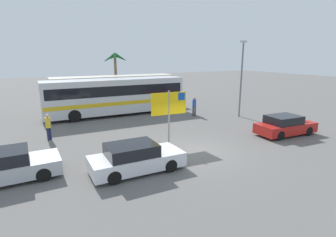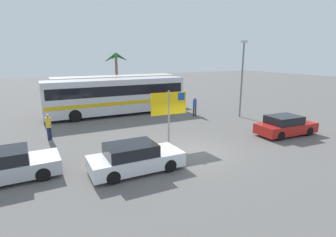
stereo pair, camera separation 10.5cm
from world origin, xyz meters
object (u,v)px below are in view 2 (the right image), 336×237
bus_front_coach (117,95)px  car_red (285,126)px  bus_rear_coach (116,90)px  ferry_sign (170,106)px  car_silver (6,166)px  pedestrian_crossing_lot (195,105)px  pedestrian_by_bus (48,125)px  car_white (135,158)px

bus_front_coach → car_red: 13.82m
bus_rear_coach → car_red: bus_rear_coach is taller
ferry_sign → car_red: ferry_sign is taller
bus_front_coach → car_red: size_ratio=2.93×
car_red → car_silver: (-15.97, 0.82, 0.00)m
pedestrian_crossing_lot → bus_front_coach: bearing=-67.0°
car_silver → pedestrian_by_bus: bearing=67.5°
car_silver → pedestrian_crossing_lot: 15.25m
ferry_sign → car_red: 8.06m
bus_front_coach → car_silver: bus_front_coach is taller
bus_front_coach → bus_rear_coach: bearing=75.1°
bus_front_coach → bus_rear_coach: (0.93, 3.48, 0.00)m
car_silver → pedestrian_by_bus: pedestrian_by_bus is taller
ferry_sign → car_white: bearing=-136.6°
bus_rear_coach → car_red: size_ratio=2.93×
car_silver → car_white: bearing=-19.1°
ferry_sign → pedestrian_crossing_lot: ferry_sign is taller
pedestrian_crossing_lot → bus_rear_coach: bearing=-90.5°
car_red → car_white: size_ratio=0.98×
bus_front_coach → car_white: size_ratio=2.87×
bus_front_coach → ferry_sign: 9.27m
ferry_sign → pedestrian_crossing_lot: (5.39, 5.64, -1.33)m
ferry_sign → car_silver: size_ratio=0.78×
pedestrian_crossing_lot → car_red: bearing=71.4°
car_white → pedestrian_crossing_lot: 11.95m
car_red → bus_front_coach: bearing=129.5°
pedestrian_by_bus → car_silver: bearing=-62.1°
pedestrian_crossing_lot → ferry_sign: bearing=11.0°
ferry_sign → pedestrian_crossing_lot: 7.91m
ferry_sign → pedestrian_by_bus: bearing=150.2°
car_silver → pedestrian_crossing_lot: (13.70, 6.70, 0.36)m
bus_rear_coach → car_red: bearing=-63.8°
bus_rear_coach → car_red: (7.19, -14.61, -1.15)m
bus_rear_coach → car_silver: (-8.77, -13.78, -1.15)m
bus_rear_coach → car_silver: size_ratio=2.94×
pedestrian_by_bus → car_red: bearing=25.7°
car_red → pedestrian_by_bus: 15.22m
bus_front_coach → ferry_sign: (0.46, -9.24, 0.54)m
ferry_sign → pedestrian_by_bus: ferry_sign is taller
bus_front_coach → pedestrian_by_bus: bearing=-138.7°
bus_rear_coach → bus_front_coach: bearing=-104.9°
bus_rear_coach → car_white: bus_rear_coach is taller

